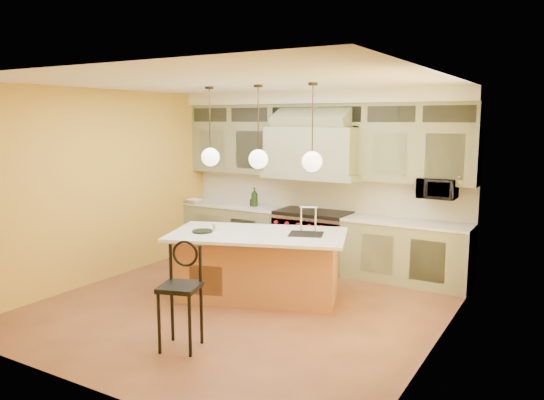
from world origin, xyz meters
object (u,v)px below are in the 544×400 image
Objects in this scene: counter_stool at (181,289)px; microwave at (437,188)px; kitchen_island at (259,264)px; range at (313,239)px.

counter_stool is 4.12m from microwave.
microwave reaches higher than kitchen_island.
range is at bearing 70.57° from kitchen_island.
kitchen_island reaches higher than range.
microwave reaches higher than range.
kitchen_island is 4.89× the size of microwave.
range is 0.45× the size of kitchen_island.
microwave is at bearing 45.87° from counter_stool.
microwave is (1.80, 3.62, 0.79)m from counter_stool.
microwave is at bearing 3.12° from range.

